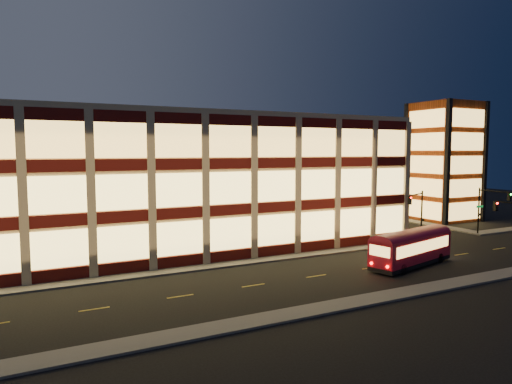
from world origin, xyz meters
TOP-DOWN VIEW (x-y plane):
  - ground at (0.00, 0.00)m, footprint 200.00×200.00m
  - sidewalk_office_south at (-3.00, 1.00)m, footprint 54.00×2.00m
  - sidewalk_office_east at (23.00, 17.00)m, footprint 2.00×30.00m
  - sidewalk_tower_south at (40.00, 1.00)m, footprint 14.00×2.00m
  - sidewalk_tower_west at (34.00, 17.00)m, footprint 2.00×30.00m
  - sidewalk_near at (0.00, -13.00)m, footprint 100.00×2.00m
  - office_building at (-2.91, 16.91)m, footprint 50.45×30.45m
  - stair_tower at (39.95, 11.95)m, footprint 8.60×8.60m
  - traffic_signal_far at (22.21, 0.24)m, footprint 3.79×1.87m
  - traffic_signal_right at (33.50, -0.62)m, footprint 1.20×4.37m
  - trolley_bus at (13.84, -7.06)m, footprint 10.33×4.78m

SIDE VIEW (x-z plane):
  - ground at x=0.00m, z-range 0.00..0.00m
  - sidewalk_office_south at x=-3.00m, z-range 0.00..0.15m
  - sidewalk_office_east at x=23.00m, z-range 0.00..0.15m
  - sidewalk_tower_south at x=40.00m, z-range 0.00..0.15m
  - sidewalk_tower_west at x=34.00m, z-range 0.00..0.15m
  - sidewalk_near at x=0.00m, z-range 0.00..0.15m
  - trolley_bus at x=13.84m, z-range 0.18..3.58m
  - traffic_signal_right at x=33.50m, z-range 1.10..7.10m
  - traffic_signal_far at x=22.21m, z-range 1.11..7.11m
  - office_building at x=-2.91m, z-range 0.00..14.50m
  - stair_tower at x=39.95m, z-range -0.01..17.99m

